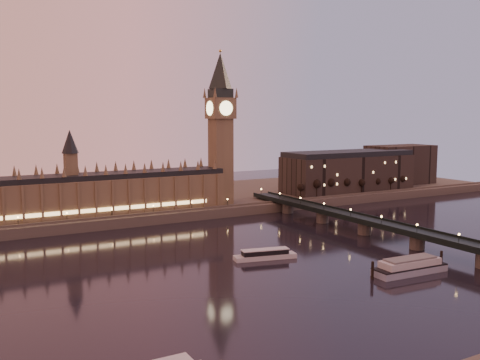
# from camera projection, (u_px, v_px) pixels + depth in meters

# --- Properties ---
(ground) EXTENTS (700.00, 700.00, 0.00)m
(ground) POSITION_uv_depth(u_px,v_px,m) (237.00, 265.00, 238.38)
(ground) COLOR black
(ground) RESTS_ON ground
(far_embankment) EXTENTS (560.00, 130.00, 6.00)m
(far_embankment) POSITION_uv_depth(u_px,v_px,m) (165.00, 201.00, 395.49)
(far_embankment) COLOR #423D35
(far_embankment) RESTS_ON ground
(palace_of_westminster) EXTENTS (180.00, 26.62, 52.00)m
(palace_of_westminster) POSITION_uv_depth(u_px,v_px,m) (82.00, 190.00, 321.11)
(palace_of_westminster) COLOR brown
(palace_of_westminster) RESTS_ON ground
(big_ben) EXTENTS (17.68, 17.68, 104.00)m
(big_ben) POSITION_uv_depth(u_px,v_px,m) (221.00, 119.00, 361.69)
(big_ben) COLOR brown
(big_ben) RESTS_ON ground
(westminster_bridge) EXTENTS (13.20, 260.00, 15.30)m
(westminster_bridge) POSITION_uv_depth(u_px,v_px,m) (389.00, 231.00, 282.16)
(westminster_bridge) COLOR black
(westminster_bridge) RESTS_ON ground
(city_block) EXTENTS (155.00, 45.00, 34.00)m
(city_block) POSITION_uv_depth(u_px,v_px,m) (366.00, 169.00, 443.69)
(city_block) COLOR black
(city_block) RESTS_ON ground
(bare_tree_0) EXTENTS (5.93, 5.93, 12.06)m
(bare_tree_0) POSITION_uv_depth(u_px,v_px,m) (299.00, 187.00, 385.11)
(bare_tree_0) COLOR black
(bare_tree_0) RESTS_ON ground
(bare_tree_1) EXTENTS (5.93, 5.93, 12.06)m
(bare_tree_1) POSITION_uv_depth(u_px,v_px,m) (316.00, 186.00, 392.36)
(bare_tree_1) COLOR black
(bare_tree_1) RESTS_ON ground
(bare_tree_2) EXTENTS (5.93, 5.93, 12.06)m
(bare_tree_2) POSITION_uv_depth(u_px,v_px,m) (332.00, 184.00, 399.61)
(bare_tree_2) COLOR black
(bare_tree_2) RESTS_ON ground
(bare_tree_3) EXTENTS (5.93, 5.93, 12.06)m
(bare_tree_3) POSITION_uv_depth(u_px,v_px,m) (348.00, 183.00, 406.86)
(bare_tree_3) COLOR black
(bare_tree_3) RESTS_ON ground
(bare_tree_4) EXTENTS (5.93, 5.93, 12.06)m
(bare_tree_4) POSITION_uv_depth(u_px,v_px,m) (362.00, 182.00, 414.11)
(bare_tree_4) COLOR black
(bare_tree_4) RESTS_ON ground
(bare_tree_5) EXTENTS (5.93, 5.93, 12.06)m
(bare_tree_5) POSITION_uv_depth(u_px,v_px,m) (377.00, 181.00, 421.37)
(bare_tree_5) COLOR black
(bare_tree_5) RESTS_ON ground
(bare_tree_6) EXTENTS (5.93, 5.93, 12.06)m
(bare_tree_6) POSITION_uv_depth(u_px,v_px,m) (391.00, 180.00, 428.62)
(bare_tree_6) COLOR black
(bare_tree_6) RESTS_ON ground
(bare_tree_7) EXTENTS (5.93, 5.93, 12.06)m
(bare_tree_7) POSITION_uv_depth(u_px,v_px,m) (404.00, 179.00, 435.87)
(bare_tree_7) COLOR black
(bare_tree_7) RESTS_ON ground
(cruise_boat_a) EXTENTS (30.05, 12.53, 4.70)m
(cruise_boat_a) POSITION_uv_depth(u_px,v_px,m) (265.00, 255.00, 247.58)
(cruise_boat_a) COLOR silver
(cruise_boat_a) RESTS_ON ground
(moored_barge) EXTENTS (39.47, 11.29, 7.24)m
(moored_barge) POSITION_uv_depth(u_px,v_px,m) (410.00, 266.00, 224.88)
(moored_barge) COLOR #8997AF
(moored_barge) RESTS_ON ground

